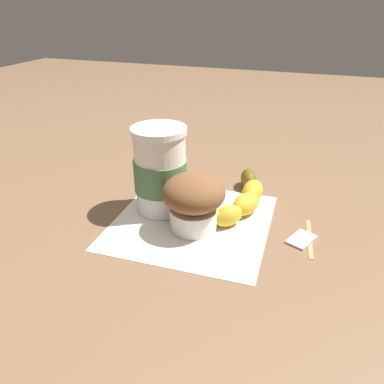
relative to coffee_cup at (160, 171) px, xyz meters
The scene contains 7 objects.
ground_plane 0.10m from the coffee_cup, 19.42° to the right, with size 3.00×3.00×0.00m, color brown.
paper_napkin 0.10m from the coffee_cup, 19.42° to the right, with size 0.26×0.26×0.00m, color white.
coffee_cup is the anchor object (origin of this frame).
muffin 0.09m from the coffee_cup, 28.71° to the right, with size 0.10×0.10×0.10m.
banana 0.16m from the coffee_cup, 22.81° to the left, with size 0.08×0.21×0.04m.
sugar_packet 0.26m from the coffee_cup, ahead, with size 0.05×0.03×0.01m, color pink.
wooden_stirrer 0.27m from the coffee_cup, ahead, with size 0.11×0.01×0.00m, color tan.
Camera 1 is at (0.18, -0.52, 0.35)m, focal length 35.00 mm.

